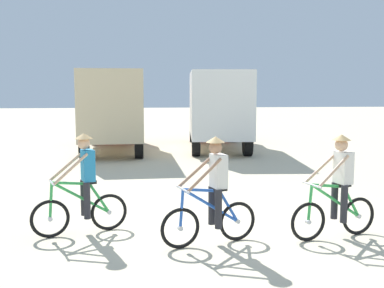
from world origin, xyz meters
TOP-DOWN VIEW (x-y plane):
  - ground_plane at (0.00, 0.00)m, footprint 120.00×120.00m
  - box_truck_tan_camper at (-2.69, 10.75)m, footprint 2.49×6.79m
  - box_truck_white_box at (1.84, 11.03)m, footprint 2.96×6.93m
  - cyclist_orange_shirt at (-2.60, -0.64)m, footprint 1.66×0.71m
  - cyclist_cowboy_hat at (-0.38, -1.47)m, footprint 1.68×0.65m
  - cyclist_near_camera at (1.83, -1.38)m, footprint 1.70×0.60m

SIDE VIEW (x-z plane):
  - ground_plane at x=0.00m, z-range 0.00..0.00m
  - cyclist_orange_shirt at x=-2.60m, z-range -0.06..1.76m
  - cyclist_cowboy_hat at x=-0.38m, z-range -0.06..1.76m
  - cyclist_near_camera at x=1.83m, z-range -0.06..1.76m
  - box_truck_tan_camper at x=-2.69m, z-range 0.20..3.55m
  - box_truck_white_box at x=1.84m, z-range 0.20..3.55m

